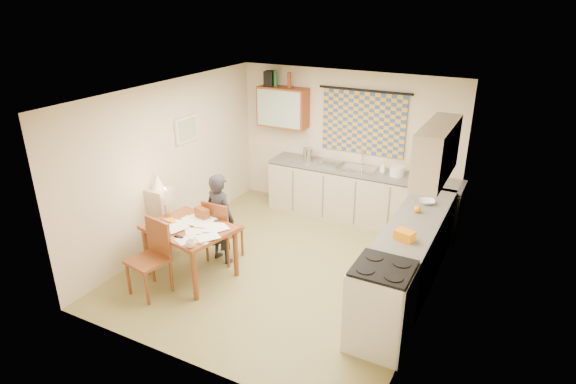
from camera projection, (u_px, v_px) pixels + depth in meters
The scene contains 44 objects.
floor at pixel (286, 266), 7.01m from camera, with size 4.00×4.50×0.02m, color olive.
ceiling at pixel (286, 93), 6.04m from camera, with size 4.00×4.50×0.02m, color white.
wall_back at pixel (346, 143), 8.38m from camera, with size 4.00×0.02×2.50m, color beige.
wall_front at pixel (178, 262), 4.67m from camera, with size 4.00×0.02×2.50m, color beige.
wall_left at pixel (170, 163), 7.38m from camera, with size 0.02×4.50×2.50m, color beige.
wall_right at pixel (437, 215), 5.67m from camera, with size 0.02×4.50×2.50m, color beige.
window_blind at pixel (363, 123), 8.06m from camera, with size 1.45×0.03×1.05m, color #2A4B82.
curtain_rod at pixel (365, 90), 7.83m from camera, with size 0.04×0.04×1.60m, color black.
wall_cabinet at pixel (283, 107), 8.51m from camera, with size 0.90×0.34×0.70m, color maroon.
wall_cabinet_glass at pixel (278, 109), 8.37m from camera, with size 0.84×0.02×0.64m, color #99B2A5.
upper_cabinet_right at pixel (437, 151), 5.96m from camera, with size 0.34×1.30×0.70m, color tan.
framed_print at pixel (186, 129), 7.52m from camera, with size 0.04×0.50×0.40m, color beige.
print_canvas at pixel (188, 129), 7.51m from camera, with size 0.01×0.42×0.32m, color beige.
counter_back at pixel (361, 196), 8.25m from camera, with size 3.30×0.62×0.92m.
counter_right at pixel (410, 257), 6.34m from camera, with size 0.62×2.95×0.92m.
stove at pixel (380, 307), 5.25m from camera, with size 0.65×0.65×1.00m.
sink at pixel (359, 172), 8.11m from camera, with size 0.55×0.45×0.10m, color silver.
tap at pixel (363, 158), 8.19m from camera, with size 0.03×0.03×0.28m, color silver.
dish_rack at pixel (331, 163), 8.30m from camera, with size 0.35×0.30×0.06m, color silver.
kettle at pixel (308, 155), 8.45m from camera, with size 0.18×0.18×0.24m, color silver.
mixing_bowl at pixel (397, 171), 7.79m from camera, with size 0.24×0.24×0.16m, color white.
soap_bottle at pixel (383, 167), 7.93m from camera, with size 0.09×0.09×0.18m, color white.
bowl at pixel (427, 202), 6.78m from camera, with size 0.28×0.28×0.05m, color white.
orange_bag at pixel (405, 235), 5.77m from camera, with size 0.22×0.16×0.12m, color orange.
fruit_orange at pixel (418, 209), 6.49m from camera, with size 0.10×0.10×0.10m, color orange.
speaker at pixel (270, 78), 8.44m from camera, with size 0.16×0.20×0.26m, color black.
bottle_green at pixel (275, 79), 8.39m from camera, with size 0.07×0.07×0.26m, color #195926.
bottle_brown at pixel (289, 80), 8.27m from camera, with size 0.07×0.07×0.26m, color maroon.
dining_table at pixel (191, 250), 6.64m from camera, with size 1.28×1.07×0.75m.
chair_far at pixel (224, 241), 7.07m from camera, with size 0.44×0.44×0.96m.
chair_near at pixel (151, 272), 6.27m from camera, with size 0.52×0.52×1.00m.
person at pixel (220, 218), 6.90m from camera, with size 0.55×0.43×1.36m, color black.
shelf_stand at pixel (162, 221), 7.19m from camera, with size 0.32×0.30×1.03m, color tan.
lampshade at pixel (158, 182), 6.95m from camera, with size 0.20×0.20×0.22m, color beige.
letter_rack at pixel (202, 214), 6.69m from camera, with size 0.22×0.10×0.16m, color brown.
mug at pixel (191, 244), 5.95m from camera, with size 0.13×0.13×0.09m, color white.
magazine at pixel (153, 223), 6.56m from camera, with size 0.23×0.30×0.03m, color maroon.
book at pixel (164, 220), 6.67m from camera, with size 0.30×0.32×0.02m, color orange.
orange_box at pixel (155, 227), 6.44m from camera, with size 0.12×0.08×0.04m, color orange.
eyeglasses at pixel (179, 237), 6.21m from camera, with size 0.13×0.04×0.02m, color black.
candle_holder at pixel (167, 210), 6.77m from camera, with size 0.06×0.06×0.18m, color silver.
candle at pixel (167, 197), 6.69m from camera, with size 0.02×0.02×0.22m, color white.
candle_flame at pixel (165, 188), 6.67m from camera, with size 0.02×0.02×0.02m, color #FFCC66.
papers at pixel (195, 227), 6.46m from camera, with size 1.05×0.90×0.02m.
Camera 1 is at (2.82, -5.36, 3.67)m, focal length 30.00 mm.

